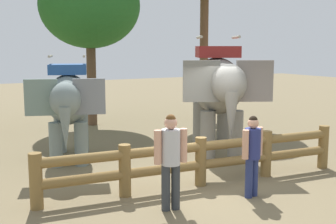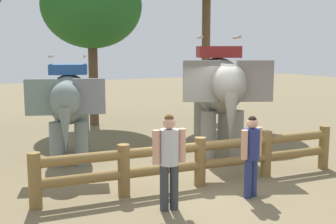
# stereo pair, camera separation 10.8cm
# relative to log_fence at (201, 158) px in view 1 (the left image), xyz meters

# --- Properties ---
(ground_plane) EXTENTS (60.00, 60.00, 0.00)m
(ground_plane) POSITION_rel_log_fence_xyz_m (0.00, -0.27, -0.61)
(ground_plane) COLOR #716245
(log_fence) EXTENTS (7.01, 0.77, 1.05)m
(log_fence) POSITION_rel_log_fence_xyz_m (0.00, 0.00, 0.00)
(log_fence) COLOR brown
(log_fence) RESTS_ON ground
(elephant_near_left) EXTENTS (2.24, 3.27, 2.74)m
(elephant_near_left) POSITION_rel_log_fence_xyz_m (-1.88, 3.38, 0.93)
(elephant_near_left) COLOR slate
(elephant_near_left) RESTS_ON ground
(elephant_center) EXTENTS (2.94, 3.83, 3.25)m
(elephant_center) POSITION_rel_log_fence_xyz_m (1.88, 2.08, 1.22)
(elephant_center) COLOR gray
(elephant_center) RESTS_ON ground
(tourist_woman_in_black) EXTENTS (0.62, 0.39, 1.76)m
(tourist_woman_in_black) POSITION_rel_log_fence_xyz_m (-1.24, -0.94, 0.41)
(tourist_woman_in_black) COLOR #2F3439
(tourist_woman_in_black) RESTS_ON ground
(tourist_man_in_blue) EXTENTS (0.56, 0.38, 1.63)m
(tourist_man_in_blue) POSITION_rel_log_fence_xyz_m (0.50, -1.08, 0.34)
(tourist_man_in_blue) COLOR navy
(tourist_man_in_blue) RESTS_ON ground
(tree_far_right) EXTENTS (3.71, 3.71, 6.04)m
(tree_far_right) POSITION_rel_log_fence_xyz_m (0.35, 8.18, 3.83)
(tree_far_right) COLOR brown
(tree_far_right) RESTS_ON ground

